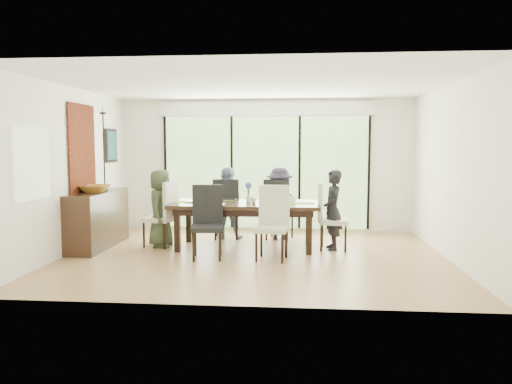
# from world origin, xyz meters

# --- Properties ---
(floor) EXTENTS (6.00, 5.00, 0.01)m
(floor) POSITION_xyz_m (0.00, 0.00, -0.01)
(floor) COLOR #906039
(floor) RESTS_ON ground
(ceiling) EXTENTS (6.00, 5.00, 0.01)m
(ceiling) POSITION_xyz_m (0.00, 0.00, 2.71)
(ceiling) COLOR white
(ceiling) RESTS_ON wall_back
(wall_back) EXTENTS (6.00, 0.02, 2.70)m
(wall_back) POSITION_xyz_m (0.00, 2.51, 1.35)
(wall_back) COLOR white
(wall_back) RESTS_ON floor
(wall_front) EXTENTS (6.00, 0.02, 2.70)m
(wall_front) POSITION_xyz_m (0.00, -2.51, 1.35)
(wall_front) COLOR beige
(wall_front) RESTS_ON floor
(wall_left) EXTENTS (0.02, 5.00, 2.70)m
(wall_left) POSITION_xyz_m (-3.01, 0.00, 1.35)
(wall_left) COLOR beige
(wall_left) RESTS_ON floor
(wall_right) EXTENTS (0.02, 5.00, 2.70)m
(wall_right) POSITION_xyz_m (3.01, 0.00, 1.35)
(wall_right) COLOR beige
(wall_right) RESTS_ON floor
(glass_doors) EXTENTS (4.20, 0.02, 2.30)m
(glass_doors) POSITION_xyz_m (0.00, 2.47, 1.20)
(glass_doors) COLOR #598C3F
(glass_doors) RESTS_ON wall_back
(blinds_header) EXTENTS (4.40, 0.06, 0.28)m
(blinds_header) POSITION_xyz_m (0.00, 2.46, 2.50)
(blinds_header) COLOR white
(blinds_header) RESTS_ON wall_back
(mullion_a) EXTENTS (0.05, 0.04, 2.30)m
(mullion_a) POSITION_xyz_m (-2.10, 2.46, 1.20)
(mullion_a) COLOR black
(mullion_a) RESTS_ON wall_back
(mullion_b) EXTENTS (0.05, 0.04, 2.30)m
(mullion_b) POSITION_xyz_m (-0.70, 2.46, 1.20)
(mullion_b) COLOR black
(mullion_b) RESTS_ON wall_back
(mullion_c) EXTENTS (0.05, 0.04, 2.30)m
(mullion_c) POSITION_xyz_m (0.70, 2.46, 1.20)
(mullion_c) COLOR black
(mullion_c) RESTS_ON wall_back
(mullion_d) EXTENTS (0.05, 0.04, 2.30)m
(mullion_d) POSITION_xyz_m (2.10, 2.46, 1.20)
(mullion_d) COLOR black
(mullion_d) RESTS_ON wall_back
(side_window) EXTENTS (0.02, 0.90, 1.00)m
(side_window) POSITION_xyz_m (-2.97, -1.20, 1.50)
(side_window) COLOR #8CAD7F
(side_window) RESTS_ON wall_left
(deck) EXTENTS (6.00, 1.80, 0.10)m
(deck) POSITION_xyz_m (0.00, 3.40, -0.05)
(deck) COLOR brown
(deck) RESTS_ON ground
(rail_top) EXTENTS (6.00, 0.08, 0.06)m
(rail_top) POSITION_xyz_m (0.00, 4.20, 0.55)
(rail_top) COLOR brown
(rail_top) RESTS_ON deck
(foliage_left) EXTENTS (3.20, 3.20, 3.20)m
(foliage_left) POSITION_xyz_m (-1.80, 5.20, 1.44)
(foliage_left) COLOR #14380F
(foliage_left) RESTS_ON ground
(foliage_mid) EXTENTS (4.00, 4.00, 4.00)m
(foliage_mid) POSITION_xyz_m (0.40, 5.80, 1.80)
(foliage_mid) COLOR #14380F
(foliage_mid) RESTS_ON ground
(foliage_right) EXTENTS (2.80, 2.80, 2.80)m
(foliage_right) POSITION_xyz_m (2.20, 5.00, 1.26)
(foliage_right) COLOR #14380F
(foliage_right) RESTS_ON ground
(foliage_far) EXTENTS (3.60, 3.60, 3.60)m
(foliage_far) POSITION_xyz_m (-0.60, 6.50, 1.62)
(foliage_far) COLOR #14380F
(foliage_far) RESTS_ON ground
(table_top) EXTENTS (2.50, 1.15, 0.06)m
(table_top) POSITION_xyz_m (-0.22, 0.61, 0.75)
(table_top) COLOR black
(table_top) RESTS_ON floor
(table_apron) EXTENTS (2.29, 0.94, 0.10)m
(table_apron) POSITION_xyz_m (-0.22, 0.61, 0.66)
(table_apron) COLOR black
(table_apron) RESTS_ON floor
(table_leg_fl) EXTENTS (0.09, 0.09, 0.72)m
(table_leg_fl) POSITION_xyz_m (-1.30, 0.18, 0.36)
(table_leg_fl) COLOR black
(table_leg_fl) RESTS_ON floor
(table_leg_fr) EXTENTS (0.09, 0.09, 0.72)m
(table_leg_fr) POSITION_xyz_m (0.86, 0.18, 0.36)
(table_leg_fr) COLOR black
(table_leg_fr) RESTS_ON floor
(table_leg_bl) EXTENTS (0.09, 0.09, 0.72)m
(table_leg_bl) POSITION_xyz_m (-1.30, 1.04, 0.36)
(table_leg_bl) COLOR black
(table_leg_bl) RESTS_ON floor
(table_leg_br) EXTENTS (0.09, 0.09, 0.72)m
(table_leg_br) POSITION_xyz_m (0.86, 1.04, 0.36)
(table_leg_br) COLOR black
(table_leg_br) RESTS_ON floor
(chair_left_end) EXTENTS (0.58, 0.58, 1.15)m
(chair_left_end) POSITION_xyz_m (-1.72, 0.61, 0.57)
(chair_left_end) COLOR silver
(chair_left_end) RESTS_ON floor
(chair_right_end) EXTENTS (0.52, 0.52, 1.15)m
(chair_right_end) POSITION_xyz_m (1.28, 0.61, 0.57)
(chair_right_end) COLOR silver
(chair_right_end) RESTS_ON floor
(chair_far_left) EXTENTS (0.52, 0.52, 1.15)m
(chair_far_left) POSITION_xyz_m (-0.67, 1.46, 0.57)
(chair_far_left) COLOR black
(chair_far_left) RESTS_ON floor
(chair_far_right) EXTENTS (0.57, 0.57, 1.15)m
(chair_far_right) POSITION_xyz_m (0.33, 1.46, 0.57)
(chair_far_right) COLOR black
(chair_far_right) RESTS_ON floor
(chair_near_left) EXTENTS (0.54, 0.54, 1.15)m
(chair_near_left) POSITION_xyz_m (-0.72, -0.26, 0.57)
(chair_near_left) COLOR black
(chair_near_left) RESTS_ON floor
(chair_near_right) EXTENTS (0.53, 0.53, 1.15)m
(chair_near_right) POSITION_xyz_m (0.28, -0.26, 0.57)
(chair_near_right) COLOR silver
(chair_near_right) RESTS_ON floor
(person_left_end) EXTENTS (0.40, 0.63, 1.35)m
(person_left_end) POSITION_xyz_m (-1.70, 0.61, 0.67)
(person_left_end) COLOR #36442D
(person_left_end) RESTS_ON floor
(person_right_end) EXTENTS (0.48, 0.68, 1.35)m
(person_right_end) POSITION_xyz_m (1.26, 0.61, 0.67)
(person_right_end) COLOR black
(person_right_end) RESTS_ON floor
(person_far_left) EXTENTS (0.63, 0.40, 1.35)m
(person_far_left) POSITION_xyz_m (-0.67, 1.44, 0.67)
(person_far_left) COLOR #758DA9
(person_far_left) RESTS_ON floor
(person_far_right) EXTENTS (0.66, 0.45, 1.35)m
(person_far_right) POSITION_xyz_m (0.33, 1.44, 0.67)
(person_far_right) COLOR #221D2C
(person_far_right) RESTS_ON floor
(placemat_left) EXTENTS (0.46, 0.33, 0.01)m
(placemat_left) POSITION_xyz_m (-1.17, 0.61, 0.79)
(placemat_left) COLOR #87A33A
(placemat_left) RESTS_ON table_top
(placemat_right) EXTENTS (0.46, 0.33, 0.01)m
(placemat_right) POSITION_xyz_m (0.73, 0.61, 0.79)
(placemat_right) COLOR #70A139
(placemat_right) RESTS_ON table_top
(placemat_far_l) EXTENTS (0.46, 0.33, 0.01)m
(placemat_far_l) POSITION_xyz_m (-0.67, 1.01, 0.79)
(placemat_far_l) COLOR #6C9D38
(placemat_far_l) RESTS_ON table_top
(placemat_far_r) EXTENTS (0.46, 0.33, 0.01)m
(placemat_far_r) POSITION_xyz_m (0.33, 1.01, 0.79)
(placemat_far_r) COLOR #6E9E38
(placemat_far_r) RESTS_ON table_top
(placemat_paper) EXTENTS (0.46, 0.33, 0.01)m
(placemat_paper) POSITION_xyz_m (-0.77, 0.31, 0.79)
(placemat_paper) COLOR white
(placemat_paper) RESTS_ON table_top
(tablet_far_l) EXTENTS (0.27, 0.19, 0.01)m
(tablet_far_l) POSITION_xyz_m (-0.57, 0.96, 0.79)
(tablet_far_l) COLOR black
(tablet_far_l) RESTS_ON table_top
(tablet_far_r) EXTENTS (0.25, 0.18, 0.01)m
(tablet_far_r) POSITION_xyz_m (0.28, 0.96, 0.79)
(tablet_far_r) COLOR black
(tablet_far_r) RESTS_ON table_top
(papers) EXTENTS (0.31, 0.23, 0.00)m
(papers) POSITION_xyz_m (0.48, 0.56, 0.78)
(papers) COLOR white
(papers) RESTS_ON table_top
(platter_base) EXTENTS (0.27, 0.27, 0.03)m
(platter_base) POSITION_xyz_m (-0.77, 0.31, 0.80)
(platter_base) COLOR white
(platter_base) RESTS_ON table_top
(platter_snacks) EXTENTS (0.21, 0.21, 0.01)m
(platter_snacks) POSITION_xyz_m (-0.77, 0.31, 0.82)
(platter_snacks) COLOR #C06116
(platter_snacks) RESTS_ON table_top
(vase) EXTENTS (0.08, 0.08, 0.13)m
(vase) POSITION_xyz_m (-0.17, 0.66, 0.84)
(vase) COLOR silver
(vase) RESTS_ON table_top
(hyacinth_stems) EXTENTS (0.04, 0.04, 0.17)m
(hyacinth_stems) POSITION_xyz_m (-0.17, 0.66, 0.97)
(hyacinth_stems) COLOR #337226
(hyacinth_stems) RESTS_ON table_top
(hyacinth_blooms) EXTENTS (0.11, 0.11, 0.11)m
(hyacinth_blooms) POSITION_xyz_m (-0.17, 0.66, 1.07)
(hyacinth_blooms) COLOR #4A4BBA
(hyacinth_blooms) RESTS_ON table_top
(laptop) EXTENTS (0.35, 0.23, 0.03)m
(laptop) POSITION_xyz_m (-1.07, 0.51, 0.80)
(laptop) COLOR silver
(laptop) RESTS_ON table_top
(cup_a) EXTENTS (0.18, 0.18, 0.10)m
(cup_a) POSITION_xyz_m (-0.92, 0.76, 0.83)
(cup_a) COLOR white
(cup_a) RESTS_ON table_top
(cup_b) EXTENTS (0.14, 0.14, 0.10)m
(cup_b) POSITION_xyz_m (-0.07, 0.51, 0.83)
(cup_b) COLOR white
(cup_b) RESTS_ON table_top
(cup_c) EXTENTS (0.18, 0.18, 0.10)m
(cup_c) POSITION_xyz_m (0.58, 0.71, 0.83)
(cup_c) COLOR white
(cup_c) RESTS_ON table_top
(book) EXTENTS (0.20, 0.25, 0.02)m
(book) POSITION_xyz_m (0.03, 0.66, 0.79)
(book) COLOR white
(book) RESTS_ON table_top
(sideboard) EXTENTS (0.48, 1.71, 0.96)m
(sideboard) POSITION_xyz_m (-2.76, 0.46, 0.48)
(sideboard) COLOR black
(sideboard) RESTS_ON floor
(bowl) EXTENTS (0.51, 0.51, 0.12)m
(bowl) POSITION_xyz_m (-2.76, 0.36, 1.02)
(bowl) COLOR #956420
(bowl) RESTS_ON sideboard
(candlestick_base) EXTENTS (0.11, 0.11, 0.04)m
(candlestick_base) POSITION_xyz_m (-2.76, 0.81, 0.98)
(candlestick_base) COLOR black
(candlestick_base) RESTS_ON sideboard
(candlestick_shaft) EXTENTS (0.03, 0.03, 1.34)m
(candlestick_shaft) POSITION_xyz_m (-2.76, 0.81, 1.66)
(candlestick_shaft) COLOR black
(candlestick_shaft) RESTS_ON sideboard
(candlestick_pan) EXTENTS (0.11, 0.11, 0.03)m
(candlestick_pan) POSITION_xyz_m (-2.76, 0.81, 2.32)
(candlestick_pan) COLOR black
(candlestick_pan) RESTS_ON sideboard
(candle) EXTENTS (0.04, 0.04, 0.11)m
(candle) POSITION_xyz_m (-2.76, 0.81, 2.38)
(candle) COLOR silver
(candle) RESTS_ON sideboard
(tapestry) EXTENTS (0.02, 1.00, 1.50)m
(tapestry) POSITION_xyz_m (-2.97, 0.40, 1.70)
(tapestry) COLOR maroon
(tapestry) RESTS_ON wall_left
(art_frame) EXTENTS (0.03, 0.55, 0.65)m
(art_frame) POSITION_xyz_m (-2.97, 1.70, 1.75)
(art_frame) COLOR black
(art_frame) RESTS_ON wall_left
(art_canvas) EXTENTS (0.01, 0.45, 0.55)m
(art_canvas) POSITION_xyz_m (-2.95, 1.70, 1.75)
(art_canvas) COLOR #163C48
(art_canvas) RESTS_ON wall_left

